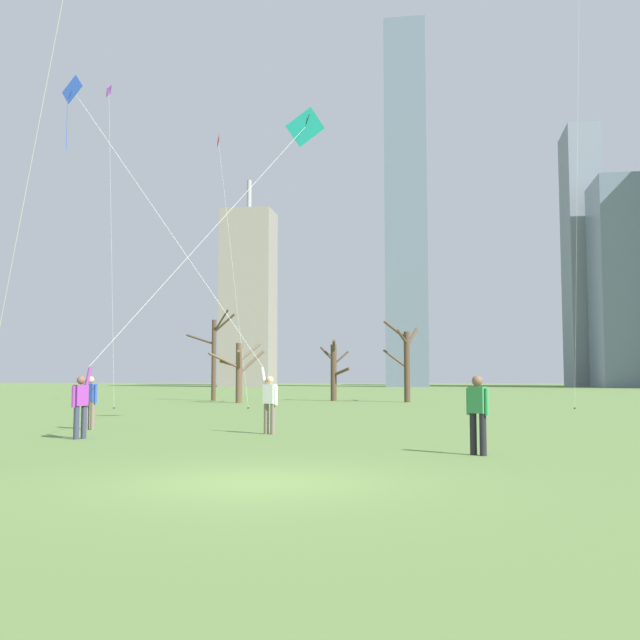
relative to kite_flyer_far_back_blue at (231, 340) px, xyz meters
name	(u,v)px	position (x,y,z in m)	size (l,w,h in m)	color
ground_plane	(256,482)	(3.15, -9.45, -2.64)	(400.00, 400.00, 0.00)	#5B7A3D
kite_flyer_far_back_blue	(231,340)	(0.00, 0.00, 0.00)	(7.70, 1.82, 11.48)	#726656
kite_flyer_midfield_left_white	(3,318)	(-1.45, -8.92, -0.05)	(5.42, 5.05, 13.19)	#33384C
kite_flyer_foreground_left_teal	(133,338)	(-2.30, -1.57, 0.01)	(5.69, 5.82, 10.40)	#33384C
bystander_watching_nearby	(90,400)	(-4.61, 0.62, -1.74)	(0.49, 0.28, 1.62)	#726656
bystander_strolling_midfield	(478,411)	(6.66, -5.00, -1.74)	(0.45, 0.35, 1.62)	black
distant_kite_high_overhead_yellow	(579,39)	(13.63, 19.82, 17.32)	(1.56, 2.14, 23.75)	yellow
distant_kite_drifting_right_purple	(109,124)	(-13.29, 19.52, 14.00)	(3.46, 5.87, 19.40)	purple
distant_kite_low_near_trees_red	(221,164)	(-6.79, 20.87, 11.68)	(3.70, 5.95, 16.45)	red
bare_tree_far_right_edge	(239,369)	(-6.49, 24.11, -0.54)	(3.18, 2.89, 3.78)	brown
bare_tree_left_of_center	(214,354)	(-9.43, 28.25, 0.53)	(3.60, 1.20, 6.21)	#4C3828
bare_tree_right_of_center	(406,360)	(3.80, 27.17, 0.09)	(2.27, 3.22, 5.33)	#4C3828
bare_tree_center	(334,369)	(-1.16, 28.97, -0.49)	(2.13, 1.91, 4.14)	#4C3828
skyline_slender_spire	(407,203)	(0.62, 107.84, 29.88)	(7.33, 6.89, 65.06)	slate
skyline_wide_slab	(582,257)	(31.64, 115.88, 20.55)	(5.59, 10.98, 46.39)	gray
skyline_mid_tower_right	(627,283)	(35.85, 102.42, 14.05)	(9.88, 11.44, 33.39)	slate
skyline_tall_tower	(248,298)	(-26.55, 101.89, 12.67)	(8.75, 7.06, 36.14)	gray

